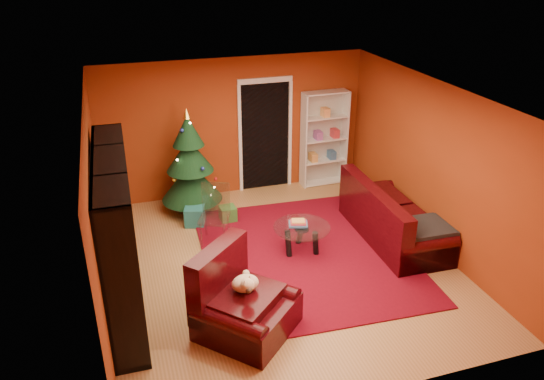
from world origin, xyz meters
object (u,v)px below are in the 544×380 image
object	(u,v)px
media_unit	(119,235)
gift_box_teal	(195,216)
gift_box_red	(189,195)
white_bookshelf	(324,139)
armchair	(247,301)
sofa	(395,212)
gift_box_green	(228,214)
dog	(245,283)
rug	(305,254)
coffee_table	(301,239)
acrylic_chair	(214,219)
christmas_tree	(190,163)

from	to	relation	value
media_unit	gift_box_teal	xyz separation A→B (m)	(1.26, 1.91, -0.88)
gift_box_red	white_bookshelf	distance (m)	2.84
media_unit	armchair	world-z (taller)	media_unit
sofa	gift_box_green	bearing A→B (deg)	61.74
gift_box_red	dog	xyz separation A→B (m)	(0.08, -3.85, 0.55)
media_unit	armchair	distance (m)	1.85
rug	dog	bearing A→B (deg)	-133.79
media_unit	coffee_table	world-z (taller)	media_unit
coffee_table	dog	bearing A→B (deg)	-131.08
gift_box_teal	dog	xyz separation A→B (m)	(0.14, -2.89, 0.50)
rug	armchair	world-z (taller)	armchair
rug	gift_box_teal	bearing A→B (deg)	134.49
gift_box_red	acrylic_chair	size ratio (longest dim) A/B	0.24
gift_box_green	gift_box_red	distance (m)	1.13
dog	acrylic_chair	xyz separation A→B (m)	(0.06, 2.17, -0.22)
media_unit	christmas_tree	xyz separation A→B (m)	(1.32, 2.45, -0.11)
gift_box_red	coffee_table	xyz separation A→B (m)	(1.38, -2.36, 0.12)
gift_box_red	white_bookshelf	xyz separation A→B (m)	(2.72, -0.00, 0.83)
gift_box_teal	rug	bearing A→B (deg)	-45.51
coffee_table	armchair	bearing A→B (deg)	-129.81
media_unit	gift_box_red	distance (m)	3.29
media_unit	gift_box_green	distance (m)	2.77
gift_box_teal	white_bookshelf	xyz separation A→B (m)	(2.77, 0.96, 0.78)
dog	acrylic_chair	size ratio (longest dim) A/B	0.45
rug	acrylic_chair	world-z (taller)	acrylic_chair
rug	armchair	xyz separation A→B (m)	(-1.33, -1.46, 0.43)
rug	sofa	world-z (taller)	sofa
sofa	coffee_table	distance (m)	1.62
sofa	coffee_table	size ratio (longest dim) A/B	2.49
gift_box_teal	acrylic_chair	size ratio (longest dim) A/B	0.37
dog	gift_box_green	bearing A→B (deg)	38.03
rug	acrylic_chair	xyz separation A→B (m)	(-1.27, 0.78, 0.43)
armchair	coffee_table	size ratio (longest dim) A/B	1.29
gift_box_green	armchair	size ratio (longest dim) A/B	0.24
christmas_tree	acrylic_chair	world-z (taller)	christmas_tree
gift_box_teal	christmas_tree	bearing A→B (deg)	84.05
gift_box_teal	dog	bearing A→B (deg)	-87.20
sofa	coffee_table	bearing A→B (deg)	89.69
white_bookshelf	dog	bearing A→B (deg)	-126.16
armchair	sofa	world-z (taller)	sofa
christmas_tree	coffee_table	xyz separation A→B (m)	(1.38, -1.94, -0.70)
christmas_tree	acrylic_chair	distance (m)	1.36
media_unit	armchair	size ratio (longest dim) A/B	2.40
gift_box_teal	sofa	xyz separation A→B (m)	(3.03, -1.45, 0.31)
gift_box_red	media_unit	bearing A→B (deg)	-114.68
gift_box_green	gift_box_red	bearing A→B (deg)	117.07
gift_box_teal	sofa	size ratio (longest dim) A/B	0.15
rug	gift_box_green	xyz separation A→B (m)	(-0.90, 1.45, 0.12)
gift_box_red	acrylic_chair	distance (m)	1.72
armchair	gift_box_red	bearing A→B (deg)	47.87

